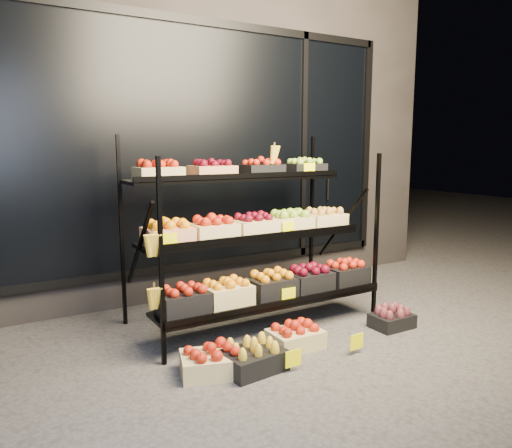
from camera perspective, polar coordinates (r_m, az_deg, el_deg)
ground at (r=4.11m, az=4.40°, el=-13.52°), size 24.00×24.00×0.00m
building at (r=6.09m, az=-9.81°, el=10.55°), size 6.00×2.08×3.50m
display_rack at (r=4.36m, az=-0.10°, el=-1.34°), size 2.18×1.02×1.68m
tag_floor_a at (r=3.63m, az=4.29°, el=-15.64°), size 0.13×0.01×0.12m
tag_floor_b at (r=3.97m, az=11.43°, el=-13.57°), size 0.13×0.01×0.12m
floor_crate_left at (r=3.58m, az=-5.05°, el=-15.29°), size 0.50×0.43×0.21m
floor_crate_midleft at (r=3.62m, az=-0.38°, el=-14.96°), size 0.46×0.36×0.21m
floor_crate_midright at (r=4.02m, az=4.52°, el=-12.58°), size 0.41×0.30×0.20m
floor_crate_right at (r=4.56m, az=15.27°, el=-10.32°), size 0.35×0.26×0.18m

